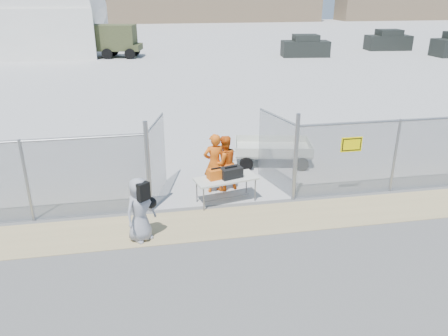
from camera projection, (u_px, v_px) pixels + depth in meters
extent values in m
plane|color=#595959|center=(239.00, 243.00, 10.28)|extent=(160.00, 160.00, 0.00)
cube|color=#ABABAB|center=(159.00, 44.00, 48.56)|extent=(160.00, 80.00, 0.01)
cube|color=tan|center=(231.00, 222.00, 11.19)|extent=(44.00, 1.60, 0.01)
cube|color=orange|center=(216.00, 174.00, 11.91)|extent=(0.51, 0.41, 0.28)
cube|color=black|center=(231.00, 172.00, 11.99)|extent=(0.67, 0.51, 0.29)
imported|color=#E05C10|center=(215.00, 163.00, 12.58)|extent=(0.68, 0.47, 1.78)
imported|color=#E05C10|center=(224.00, 163.00, 12.75)|extent=(0.96, 0.84, 1.67)
imported|color=#91929D|center=(140.00, 210.00, 10.13)|extent=(0.92, 0.87, 1.58)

